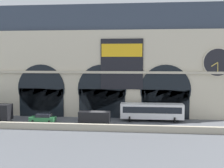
{
  "coord_description": "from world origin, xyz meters",
  "views": [
    {
      "loc": [
        7.43,
        -47.83,
        10.97
      ],
      "look_at": [
        1.88,
        5.0,
        6.33
      ],
      "focal_mm": 46.23,
      "sensor_mm": 36.0,
      "label": 1
    }
  ],
  "objects": [
    {
      "name": "station_building",
      "position": [
        0.04,
        7.56,
        10.23
      ],
      "size": [
        48.98,
        5.5,
        21.09
      ],
      "color": "beige",
      "rests_on": "ground"
    },
    {
      "name": "quay_parapet_wall",
      "position": [
        0.0,
        -5.05,
        0.52
      ],
      "size": [
        90.0,
        0.7,
        1.03
      ],
      "primitive_type": "cube",
      "color": "#B2A891",
      "rests_on": "ground"
    },
    {
      "name": "bus_mideast",
      "position": [
        9.17,
        2.89,
        1.78
      ],
      "size": [
        11.0,
        3.25,
        3.1
      ],
      "color": "white",
      "rests_on": "ground"
    },
    {
      "name": "car_midwest",
      "position": [
        -9.55,
        -0.34,
        0.8
      ],
      "size": [
        4.4,
        2.22,
        1.55
      ],
      "color": "#2D7A42",
      "rests_on": "ground"
    },
    {
      "name": "ground_plane",
      "position": [
        0.0,
        0.0,
        0.0
      ],
      "size": [
        200.0,
        200.0,
        0.0
      ],
      "primitive_type": "plane",
      "color": "#54565B"
    },
    {
      "name": "van_center",
      "position": [
        -0.46,
        -0.87,
        1.25
      ],
      "size": [
        5.2,
        2.48,
        2.2
      ],
      "color": "black",
      "rests_on": "ground"
    }
  ]
}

